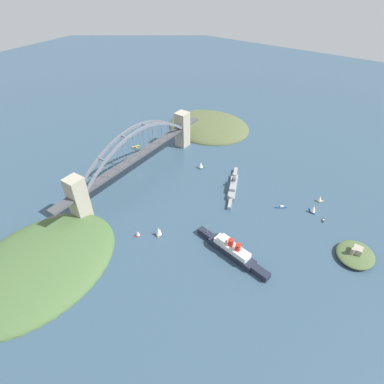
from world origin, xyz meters
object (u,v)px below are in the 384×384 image
Objects in this scene: seaplane_taxiing_near_bridge at (136,147)px; fort_island_mid_harbor at (355,254)px; naval_cruiser at (233,186)px; small_boat_4 at (323,220)px; small_boat_5 at (320,199)px; small_boat_6 at (313,209)px; ocean_liner at (232,251)px; small_boat_3 at (138,233)px; small_boat_2 at (201,165)px; small_boat_0 at (159,231)px; harbor_arch_bridge at (138,157)px; small_boat_1 at (281,207)px.

fort_island_mid_harbor is at bearing 83.50° from seaplane_taxiing_near_bridge.
naval_cruiser is 7.33× the size of seaplane_taxiing_near_bridge.
naval_cruiser reaches higher than fort_island_mid_harbor.
small_boat_4 is 31.95m from small_boat_5.
small_boat_6 reaches higher than seaplane_taxiing_near_bridge.
ocean_liner is 11.34× the size of small_boat_3.
small_boat_2 is (-9.47, 103.18, 2.47)m from seaplane_taxiing_near_bridge.
ocean_liner reaches higher than small_boat_0.
small_boat_2 is (-43.90, -198.86, 0.99)m from fort_island_mid_harbor.
harbor_arch_bridge reaches higher than small_boat_2.
small_boat_1 is at bearing 103.44° from harbor_arch_bridge.
naval_cruiser is 9.90× the size of small_boat_4.
small_boat_2 is at bearing -93.75° from small_boat_4.
naval_cruiser is at bearing 161.34° from small_boat_3.
small_boat_1 is 1.11× the size of small_boat_2.
harbor_arch_bridge is 221.20m from small_boat_4.
naval_cruiser is 112.53m from small_boat_0.
small_boat_0 is 128.03m from small_boat_2.
seaplane_taxiing_near_bridge is (-96.23, -205.96, -3.45)m from ocean_liner.
fort_island_mid_harbor is (-12.53, 252.92, -23.82)m from harbor_arch_bridge.
naval_cruiser is 128.95m from small_boat_3.
naval_cruiser is at bearing -152.36° from ocean_liner.
small_boat_4 is (-95.16, 57.88, -4.99)m from ocean_liner.
ocean_liner is 94.26m from small_boat_3.
small_boat_6 is at bearing 110.99° from small_boat_1.
seaplane_taxiing_near_bridge is (-46.96, -49.12, -25.29)m from harbor_arch_bridge.
small_boat_3 is (12.40, -16.60, -2.01)m from small_boat_0.
small_boat_4 is (-33.36, -38.20, -3.02)m from fort_island_mid_harbor.
fort_island_mid_harbor is 207.05m from small_boat_3.
harbor_arch_bridge is at bearing -69.03° from naval_cruiser.
ocean_liner is 1.10× the size of naval_cruiser.
naval_cruiser is 6.76× the size of small_boat_1.
fort_island_mid_harbor reaches higher than small_boat_0.
small_boat_0 is (80.46, -168.46, 1.79)m from fort_island_mid_harbor.
harbor_arch_bridge reaches higher than small_boat_5.
fort_island_mid_harbor reaches higher than small_boat_3.
seaplane_taxiing_near_bridge reaches higher than small_boat_1.
harbor_arch_bridge is 81.41m from small_boat_2.
ocean_liner reaches higher than fort_island_mid_harbor.
ocean_liner is 74.74m from small_boat_0.
small_boat_4 is at bearing 63.87° from small_boat_6.
ocean_liner is at bearing 27.64° from naval_cruiser.
small_boat_2 is 1.32× the size of small_boat_4.
small_boat_3 is at bearing -40.79° from small_boat_5.
small_boat_5 is at bearing -156.12° from small_boat_4.
small_boat_3 is at bearing -45.09° from small_boat_6.
small_boat_6 is at bearing -116.13° from small_boat_4.
small_boat_2 is 161.05m from small_boat_4.
small_boat_3 is at bearing -49.32° from small_boat_4.
small_boat_0 is 138.49m from small_boat_1.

